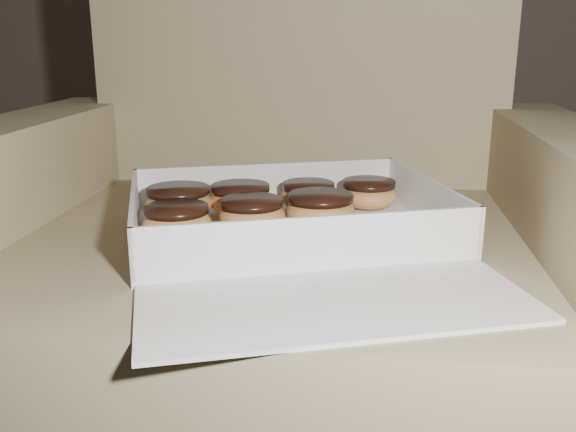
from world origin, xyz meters
The scene contains 12 objects.
armchair centered at (-0.56, 1.00, 0.31)m, with size 0.94×0.80×0.99m.
bakery_box centered at (-0.52, 0.87, 0.45)m, with size 0.56×0.61×0.07m.
donut_a centered at (-0.62, 0.98, 0.47)m, with size 0.09×0.09×0.05m.
donut_b centered at (-0.43, 1.04, 0.47)m, with size 0.09×0.09×0.04m.
donut_c centered at (-0.52, 1.02, 0.47)m, with size 0.09×0.09×0.04m.
donut_d centered at (-0.70, 0.95, 0.48)m, with size 0.10×0.10×0.05m.
donut_e centered at (-0.59, 0.90, 0.47)m, with size 0.09×0.09×0.05m.
donut_f centered at (-0.49, 0.93, 0.48)m, with size 0.10×0.10×0.05m.
donut_g centered at (-0.68, 0.86, 0.47)m, with size 0.09×0.09×0.05m.
crumb_a centered at (-0.57, 0.89, 0.45)m, with size 0.01×0.01×0.00m, color black.
crumb_b centered at (-0.60, 0.75, 0.45)m, with size 0.01×0.01×0.00m, color black.
crumb_c centered at (-0.66, 0.84, 0.45)m, with size 0.01×0.01×0.00m, color black.
Camera 1 is at (-0.43, 0.06, 0.72)m, focal length 40.00 mm.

